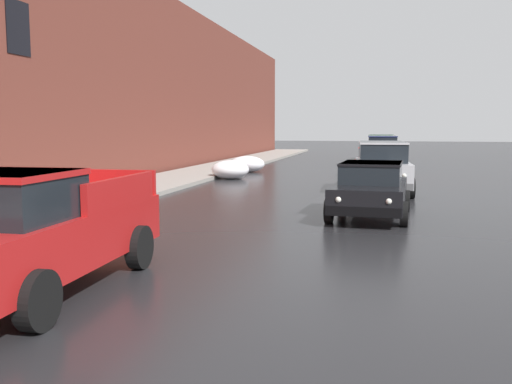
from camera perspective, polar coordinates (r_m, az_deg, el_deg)
name	(u,v)px	position (r m, az deg, el deg)	size (l,w,h in m)	color
left_sidewalk_slab	(82,201)	(18.04, -17.14, -0.89)	(3.17, 80.00, 0.15)	gray
brick_townhouse_facade	(15,56)	(19.14, -23.16, 12.50)	(0.63, 80.00, 8.95)	brown
snow_bank_near_corner_left	(247,164)	(29.36, -0.89, 2.82)	(1.82, 1.28, 0.84)	white
snow_bank_mid_block_left	(231,170)	(25.45, -2.56, 2.24)	(1.71, 1.50, 0.84)	white
pickup_truck_red_approaching_near_lane	(27,231)	(8.51, -22.17, -3.67)	(2.32, 4.98, 1.76)	red
sedan_black_parked_kerbside_close	(371,188)	(14.92, 11.52, 0.39)	(2.12, 4.07, 1.42)	black
suv_silver_parked_kerbside_mid	(382,165)	(20.42, 12.57, 2.66)	(2.20, 4.69, 1.82)	#B7B7BC
sedan_red_parked_far_down_block	(376,161)	(27.09, 12.04, 3.09)	(2.03, 4.10, 1.42)	red
suv_darkblue_queued_behind_truck	(382,150)	(34.53, 12.61, 4.19)	(2.20, 4.81, 1.82)	navy
suv_green_at_far_intersection	(381,146)	(40.74, 12.55, 4.53)	(2.14, 4.62, 1.82)	#1E5633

